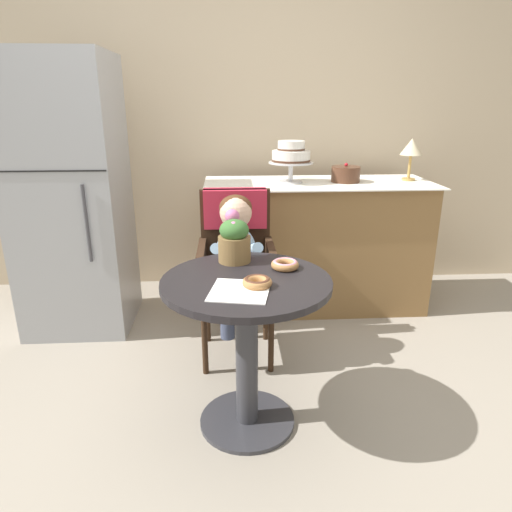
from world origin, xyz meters
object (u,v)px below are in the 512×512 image
table_lamp (411,149)px  round_layer_cake (346,174)px  donut_front (285,264)px  cafe_table (247,324)px  tiered_cake_stand (291,155)px  donut_mid (257,282)px  flower_vase (234,239)px  wicker_chair (236,247)px  refrigerator (71,198)px  seated_child (236,249)px

table_lamp → round_layer_cake: bearing=-175.7°
donut_front → round_layer_cake: 1.33m
cafe_table → tiered_cake_stand: (0.35, 1.30, 0.57)m
cafe_table → donut_front: size_ratio=5.82×
donut_front → tiered_cake_stand: (0.18, 1.18, 0.34)m
donut_mid → flower_vase: flower_vase is taller
wicker_chair → round_layer_cake: size_ratio=4.90×
cafe_table → wicker_chair: bearing=92.6°
donut_front → table_lamp: (1.01, 1.22, 0.38)m
flower_vase → round_layer_cake: bearing=54.1°
donut_front → refrigerator: bearing=141.3°
donut_mid → table_lamp: size_ratio=0.42×
seated_child → refrigerator: size_ratio=0.43×
seated_child → flower_vase: (-0.01, -0.31, 0.15)m
donut_mid → refrigerator: bearing=132.7°
donut_front → refrigerator: size_ratio=0.07×
cafe_table → table_lamp: bearing=48.4°
round_layer_cake → table_lamp: 0.48m
donut_mid → seated_child: bearing=96.6°
wicker_chair → flower_vase: size_ratio=4.06×
wicker_chair → table_lamp: size_ratio=3.35×
table_lamp → donut_mid: bearing=-128.9°
cafe_table → table_lamp: 1.89m
wicker_chair → round_layer_cake: bearing=40.8°
donut_mid → flower_vase: 0.34m
cafe_table → round_layer_cake: (0.73, 1.31, 0.44)m
donut_mid → round_layer_cake: round_layer_cake is taller
cafe_table → donut_front: 0.31m
donut_front → round_layer_cake: (0.56, 1.19, 0.21)m
donut_front → round_layer_cake: round_layer_cake is taller
table_lamp → cafe_table: bearing=-131.6°
donut_mid → flower_vase: size_ratio=0.51×
seated_child → tiered_cake_stand: tiered_cake_stand is taller
donut_front → table_lamp: bearing=50.4°
flower_vase → tiered_cake_stand: size_ratio=0.78×
seated_child → refrigerator: bearing=151.3°
tiered_cake_stand → round_layer_cake: bearing=0.8°
donut_mid → table_lamp: 1.87m
seated_child → round_layer_cake: 1.11m
tiered_cake_stand → refrigerator: refrigerator is taller
tiered_cake_stand → table_lamp: table_lamp is taller
wicker_chair → donut_front: 0.62m
donut_mid → round_layer_cake: (0.69, 1.39, 0.21)m
tiered_cake_stand → cafe_table: bearing=-105.2°
wicker_chair → refrigerator: size_ratio=0.56×
seated_child → refrigerator: 1.17m
refrigerator → table_lamp: bearing=6.1°
refrigerator → tiered_cake_stand: bearing=8.1°
donut_mid → round_layer_cake: 1.57m
cafe_table → table_lamp: size_ratio=2.53×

